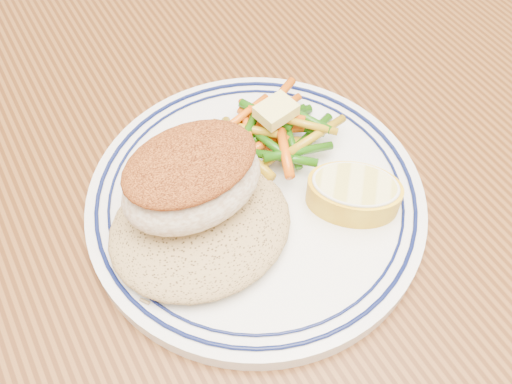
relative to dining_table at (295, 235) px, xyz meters
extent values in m
cube|color=#49250E|center=(0.00, 0.00, 0.08)|extent=(1.50, 0.90, 0.04)
cylinder|color=#49250E|center=(0.68, 0.38, -0.30)|extent=(0.07, 0.07, 0.71)
cylinder|color=white|center=(-0.05, -0.01, 0.10)|extent=(0.26, 0.26, 0.01)
torus|color=#0A113F|center=(-0.05, -0.01, 0.11)|extent=(0.24, 0.24, 0.00)
torus|color=#0A113F|center=(-0.05, -0.01, 0.11)|extent=(0.22, 0.22, 0.00)
ellipsoid|color=#A48452|center=(-0.10, -0.02, 0.12)|extent=(0.13, 0.12, 0.03)
ellipsoid|color=beige|center=(-0.09, 0.00, 0.15)|extent=(0.10, 0.08, 0.04)
ellipsoid|color=#9C4A19|center=(-0.09, 0.00, 0.17)|extent=(0.10, 0.07, 0.02)
cylinder|color=#AF8612|center=(-0.01, 0.03, 0.12)|extent=(0.05, 0.03, 0.01)
cylinder|color=#AF8612|center=(-0.04, 0.04, 0.12)|extent=(0.02, 0.06, 0.02)
cylinder|color=#E0590B|center=(-0.02, 0.03, 0.12)|extent=(0.03, 0.06, 0.01)
cylinder|color=#1C550A|center=(-0.03, 0.04, 0.12)|extent=(0.04, 0.04, 0.01)
cylinder|color=#1C550A|center=(0.01, 0.01, 0.12)|extent=(0.06, 0.03, 0.01)
cylinder|color=#1C550A|center=(0.01, 0.04, 0.12)|extent=(0.06, 0.01, 0.01)
cylinder|color=#E0590B|center=(-0.01, 0.04, 0.12)|extent=(0.05, 0.02, 0.01)
cylinder|color=#E0590B|center=(-0.03, 0.02, 0.12)|extent=(0.06, 0.01, 0.01)
cylinder|color=#E0590B|center=(-0.01, 0.03, 0.12)|extent=(0.05, 0.03, 0.01)
cylinder|color=#AF8612|center=(-0.04, 0.02, 0.12)|extent=(0.01, 0.06, 0.01)
cylinder|color=#1C550A|center=(0.00, 0.04, 0.12)|extent=(0.06, 0.01, 0.01)
cylinder|color=#1C550A|center=(-0.02, 0.03, 0.12)|extent=(0.05, 0.01, 0.01)
cylinder|color=#1C550A|center=(0.01, 0.03, 0.12)|extent=(0.03, 0.04, 0.01)
cylinder|color=#1C550A|center=(0.00, 0.02, 0.12)|extent=(0.02, 0.05, 0.01)
cylinder|color=#E0590B|center=(0.01, 0.05, 0.12)|extent=(0.05, 0.02, 0.01)
cylinder|color=#E0590B|center=(-0.01, 0.05, 0.12)|extent=(0.05, 0.01, 0.01)
cylinder|color=#AF8612|center=(-0.04, 0.00, 0.12)|extent=(0.05, 0.01, 0.01)
cylinder|color=#1C550A|center=(-0.02, 0.00, 0.13)|extent=(0.04, 0.04, 0.01)
cylinder|color=#E0590B|center=(-0.04, 0.05, 0.13)|extent=(0.05, 0.02, 0.01)
cylinder|color=#E0590B|center=(-0.01, 0.04, 0.13)|extent=(0.02, 0.05, 0.01)
cylinder|color=#E0590B|center=(0.00, 0.05, 0.13)|extent=(0.06, 0.03, 0.01)
cylinder|color=#AF8612|center=(-0.03, 0.04, 0.13)|extent=(0.04, 0.05, 0.01)
cylinder|color=#1C550A|center=(-0.02, 0.02, 0.13)|extent=(0.02, 0.05, 0.01)
cylinder|color=#AF8612|center=(0.01, 0.00, 0.13)|extent=(0.06, 0.02, 0.01)
cylinder|color=#1C550A|center=(-0.01, 0.00, 0.13)|extent=(0.06, 0.02, 0.01)
cylinder|color=#1C550A|center=(-0.04, 0.03, 0.13)|extent=(0.05, 0.04, 0.01)
cylinder|color=#E0590B|center=(-0.03, 0.05, 0.13)|extent=(0.02, 0.05, 0.01)
cylinder|color=#1C550A|center=(-0.01, 0.04, 0.13)|extent=(0.03, 0.04, 0.01)
cylinder|color=#E0590B|center=(-0.02, 0.00, 0.13)|extent=(0.02, 0.04, 0.01)
cylinder|color=#E0590B|center=(0.00, 0.04, 0.13)|extent=(0.04, 0.04, 0.01)
cylinder|color=#E0590B|center=(-0.02, 0.05, 0.13)|extent=(0.05, 0.02, 0.01)
cylinder|color=#AF8612|center=(0.01, 0.02, 0.13)|extent=(0.04, 0.05, 0.01)
cylinder|color=#1C550A|center=(0.01, 0.03, 0.13)|extent=(0.03, 0.05, 0.01)
cube|color=#FFEF7C|center=(-0.01, 0.03, 0.14)|extent=(0.03, 0.03, 0.01)
torus|color=white|center=(0.01, -0.05, 0.14)|extent=(0.09, 0.09, 0.00)
camera|label=1|loc=(-0.17, -0.22, 0.46)|focal=40.00mm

